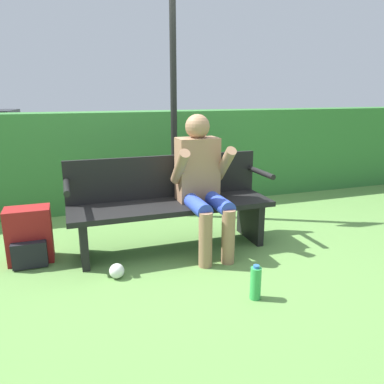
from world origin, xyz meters
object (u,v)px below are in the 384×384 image
(backpack, at_px, (29,237))
(signpost, at_px, (173,73))
(park_bench, at_px, (170,202))
(water_bottle, at_px, (256,283))
(person_seated, at_px, (202,178))

(backpack, xyz_separation_m, signpost, (1.48, 0.79, 1.35))
(backpack, bearing_deg, park_bench, -2.83)
(park_bench, relative_size, water_bottle, 7.19)
(park_bench, distance_m, backpack, 1.21)
(water_bottle, distance_m, signpost, 2.41)
(person_seated, distance_m, backpack, 1.52)
(backpack, bearing_deg, water_bottle, -37.10)
(park_bench, relative_size, backpack, 3.86)
(water_bottle, relative_size, signpost, 0.09)
(park_bench, height_order, signpost, signpost)
(park_bench, bearing_deg, person_seated, -27.25)
(person_seated, relative_size, backpack, 2.58)
(park_bench, bearing_deg, signpost, 71.10)
(person_seated, relative_size, water_bottle, 4.80)
(person_seated, bearing_deg, signpost, 87.76)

